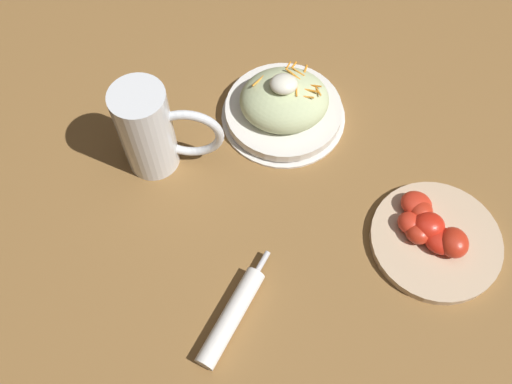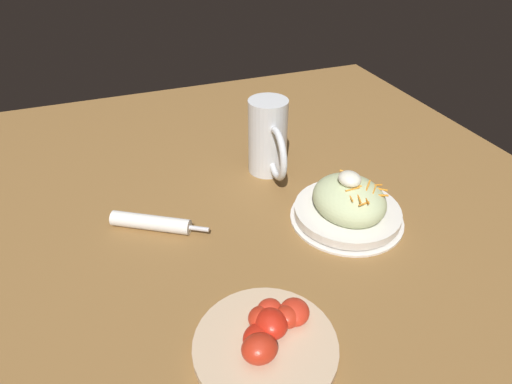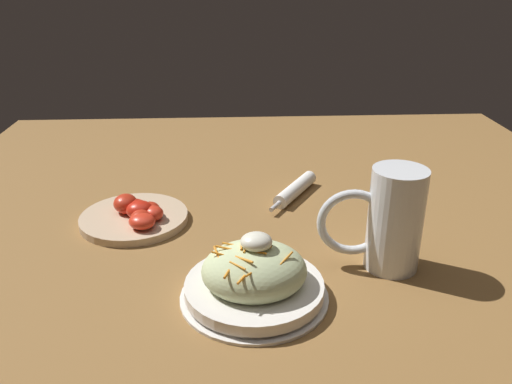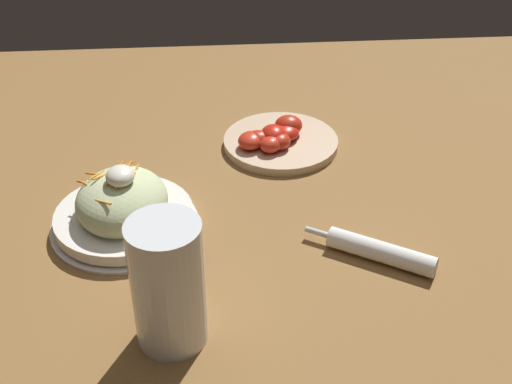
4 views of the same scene
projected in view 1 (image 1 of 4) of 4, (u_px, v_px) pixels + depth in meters
name	position (u px, v px, depth m)	size (l,w,h in m)	color
ground_plane	(264.00, 238.00, 0.83)	(1.43, 1.43, 0.00)	olive
salad_plate	(284.00, 105.00, 0.92)	(0.21, 0.21, 0.10)	white
beer_mug	(150.00, 133.00, 0.84)	(0.16, 0.08, 0.16)	white
napkin_roll	(232.00, 316.00, 0.76)	(0.11, 0.17, 0.03)	white
tomato_plate	(434.00, 235.00, 0.82)	(0.20, 0.20, 0.05)	#D1B28E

